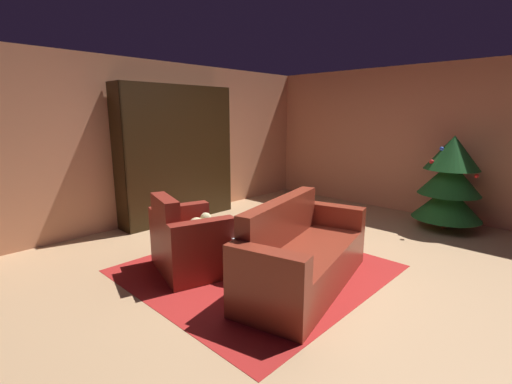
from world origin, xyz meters
The scene contains 11 objects.
ground_plane centered at (0.00, 0.00, 0.00)m, with size 7.94×7.94×0.00m, color tan.
wall_back centered at (0.00, 3.34, 1.29)m, with size 5.56×0.06×2.57m, color tan.
wall_left centered at (-2.75, 0.00, 1.29)m, with size 0.06×6.74×2.57m, color tan.
area_rug centered at (-0.14, -0.37, 0.00)m, with size 2.50×2.58×0.01m, color #A3201D.
bookshelf_unit centered at (-2.47, 0.31, 1.06)m, with size 0.39×2.00×2.19m.
armchair_red centered at (-0.67, -0.93, 0.32)m, with size 1.08×0.94×0.88m.
couch_red centered at (0.47, -0.34, 0.31)m, with size 1.15×1.97×0.89m.
coffee_table centered at (-0.15, -0.41, 0.42)m, with size 0.70×0.70×0.47m.
book_stack_on_table centered at (-0.19, -0.35, 0.51)m, with size 0.22×0.19×0.10m.
bottle_on_table centered at (0.04, -0.38, 0.57)m, with size 0.06×0.06×0.27m.
decorated_tree centered at (0.95, 2.72, 0.74)m, with size 0.99×0.99×1.44m.
Camera 1 is at (2.52, -3.16, 1.74)m, focal length 25.17 mm.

